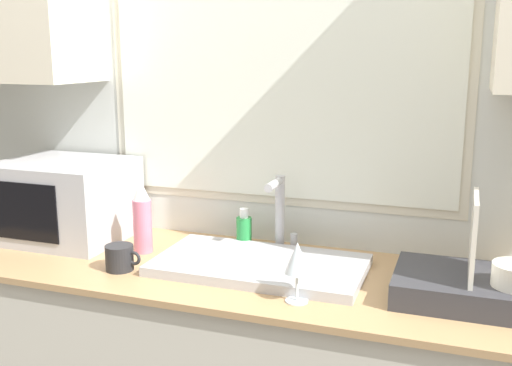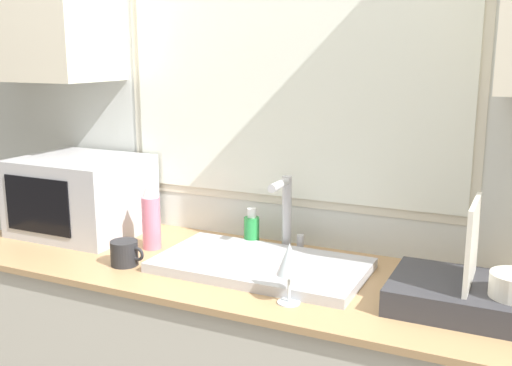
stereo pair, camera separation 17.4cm
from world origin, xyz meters
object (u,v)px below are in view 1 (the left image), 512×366
at_px(spray_bottle, 142,218).
at_px(dish_rack, 474,284).
at_px(soap_bottle, 244,231).
at_px(wine_glass, 297,259).
at_px(mug_near_sink, 120,258).
at_px(microwave, 64,200).
at_px(faucet, 280,209).

bearing_deg(spray_bottle, dish_rack, -3.61).
xyz_separation_m(soap_bottle, wine_glass, (0.29, -0.38, 0.06)).
height_order(spray_bottle, soap_bottle, spray_bottle).
xyz_separation_m(mug_near_sink, wine_glass, (0.57, -0.05, 0.08)).
bearing_deg(mug_near_sink, wine_glass, -5.04).
height_order(spray_bottle, wine_glass, spray_bottle).
bearing_deg(mug_near_sink, soap_bottle, 49.62).
xyz_separation_m(spray_bottle, mug_near_sink, (0.02, -0.17, -0.08)).
relative_size(microwave, mug_near_sink, 3.74).
bearing_deg(wine_glass, mug_near_sink, 174.96).
xyz_separation_m(microwave, mug_near_sink, (0.36, -0.22, -0.10)).
distance_m(faucet, dish_rack, 0.66).
bearing_deg(spray_bottle, microwave, 171.48).
bearing_deg(faucet, mug_near_sink, -140.76).
distance_m(dish_rack, soap_bottle, 0.77).
relative_size(microwave, dish_rack, 1.10).
distance_m(spray_bottle, wine_glass, 0.63).
distance_m(faucet, mug_near_sink, 0.54).
relative_size(faucet, spray_bottle, 1.06).
height_order(microwave, soap_bottle, microwave).
relative_size(faucet, wine_glass, 1.53).
bearing_deg(dish_rack, spray_bottle, 176.39).
height_order(dish_rack, soap_bottle, dish_rack).
bearing_deg(wine_glass, microwave, 163.63).
relative_size(spray_bottle, wine_glass, 1.44).
height_order(faucet, microwave, microwave).
relative_size(faucet, dish_rack, 0.65).
height_order(faucet, spray_bottle, faucet).
distance_m(faucet, wine_glass, 0.42).
bearing_deg(faucet, soap_bottle, -179.12).
relative_size(spray_bottle, soap_bottle, 1.77).
bearing_deg(spray_bottle, soap_bottle, 27.76).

